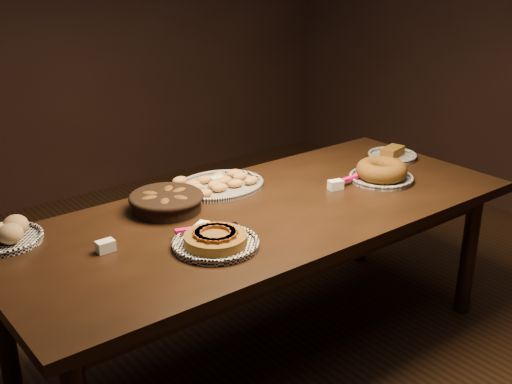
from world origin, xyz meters
TOP-DOWN VIEW (x-y plane):
  - ground at (0.00, 0.00)m, footprint 5.00×5.00m
  - buffet_table at (0.00, 0.00)m, footprint 2.40×1.00m
  - apple_tart_plate at (-0.38, -0.17)m, footprint 0.35×0.35m
  - madeleine_platter at (-0.00, 0.34)m, footprint 0.46×0.37m
  - bundt_cake_plate at (0.70, -0.07)m, footprint 0.38×0.32m
  - croissant_basket at (-0.34, 0.26)m, footprint 0.37×0.37m
  - bread_roll_plate at (-1.02, 0.37)m, footprint 0.30×0.30m
  - loaf_plate at (1.02, 0.13)m, footprint 0.27×0.27m
  - tent_cards at (0.03, 0.08)m, footprint 1.62×0.48m

SIDE VIEW (x-z plane):
  - ground at x=0.00m, z-range 0.00..0.00m
  - buffet_table at x=0.00m, z-range 0.30..1.05m
  - madeleine_platter at x=0.00m, z-range 0.74..0.79m
  - loaf_plate at x=1.02m, z-range 0.74..0.80m
  - tent_cards at x=0.03m, z-range 0.75..0.79m
  - apple_tart_plate at x=-0.38m, z-range 0.74..0.81m
  - bread_roll_plate at x=-1.02m, z-range 0.74..0.83m
  - bundt_cake_plate at x=0.70m, z-range 0.74..0.84m
  - croissant_basket at x=-0.34m, z-range 0.76..0.84m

